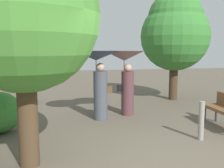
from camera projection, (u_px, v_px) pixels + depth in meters
The scene contains 8 objects.
ground_plane at pixel (155, 163), 4.36m from camera, with size 40.00×40.00×0.00m, color brown.
person_left at pixel (98, 69), 6.92m from camera, with size 1.26×1.26×1.93m.
person_right at pixel (125, 68), 7.43m from camera, with size 1.19×1.19×1.93m.
tree_near_right at pixel (175, 31), 9.59m from camera, with size 2.63×2.63×4.17m.
tree_mid_left at pixel (22, 2), 3.92m from camera, with size 2.46×2.46×4.15m.
bush_path_left at pixel (0, 112), 5.92m from camera, with size 0.98×0.98×0.98m, color #387F33.
bush_path_right at pixel (27, 93), 9.32m from camera, with size 0.69×0.69×0.69m, color #2D6B28.
path_marker_post at pixel (201, 121), 5.44m from camera, with size 0.12×0.12×0.86m, color gray.
Camera 1 is at (-1.63, -3.86, 1.96)m, focal length 40.19 mm.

